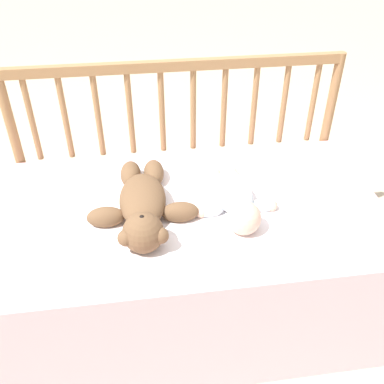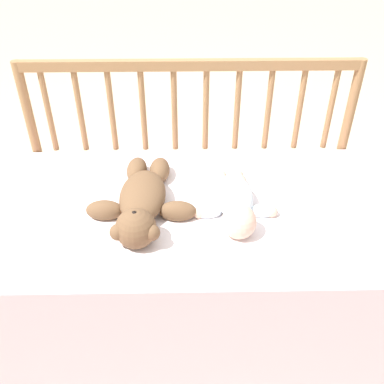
% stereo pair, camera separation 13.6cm
% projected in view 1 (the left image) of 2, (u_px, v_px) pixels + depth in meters
% --- Properties ---
extents(ground_plane, '(12.00, 12.00, 0.00)m').
position_uv_depth(ground_plane, '(192.00, 303.00, 1.68)').
color(ground_plane, '#C6B293').
extents(crib_mattress, '(1.25, 0.72, 0.48)m').
position_uv_depth(crib_mattress, '(192.00, 260.00, 1.53)').
color(crib_mattress, '#EDB7C6').
rests_on(crib_mattress, ground_plane).
extents(crib_rail, '(1.25, 0.04, 0.84)m').
position_uv_depth(crib_rail, '(178.00, 123.00, 1.63)').
color(crib_rail, '#997047').
rests_on(crib_rail, ground_plane).
extents(blanket, '(0.78, 0.54, 0.01)m').
position_uv_depth(blanket, '(182.00, 207.00, 1.39)').
color(blanket, white).
rests_on(blanket, crib_mattress).
extents(teddy_bear, '(0.35, 0.47, 0.12)m').
position_uv_depth(teddy_bear, '(143.00, 204.00, 1.33)').
color(teddy_bear, brown).
rests_on(teddy_bear, crib_mattress).
extents(baby, '(0.27, 0.36, 0.10)m').
position_uv_depth(baby, '(235.00, 198.00, 1.36)').
color(baby, white).
rests_on(baby, crib_mattress).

